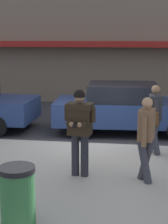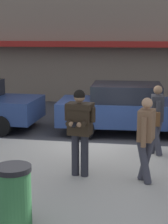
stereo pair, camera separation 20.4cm
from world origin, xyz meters
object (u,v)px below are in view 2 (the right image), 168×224
at_px(man_texting_on_phone, 80,124).
at_px(trash_bin, 14,197).
at_px(parked_sedan_mid, 131,108).
at_px(pedestrian_dark_coat, 146,135).
at_px(pedestrian_with_bag, 157,116).

distance_m(man_texting_on_phone, trash_bin, 2.41).
xyz_separation_m(parked_sedan_mid, man_texting_on_phone, (-0.84, -4.12, 0.46)).
bearing_deg(pedestrian_dark_coat, parked_sedan_mid, 96.62).
relative_size(parked_sedan_mid, pedestrian_dark_coat, 2.69).
xyz_separation_m(man_texting_on_phone, pedestrian_dark_coat, (1.33, -0.09, -0.14)).
height_order(parked_sedan_mid, man_texting_on_phone, man_texting_on_phone).
bearing_deg(trash_bin, pedestrian_dark_coat, 48.40).
height_order(pedestrian_with_bag, pedestrian_dark_coat, same).
bearing_deg(pedestrian_dark_coat, trash_bin, -131.60).
height_order(parked_sedan_mid, pedestrian_with_bag, pedestrian_with_bag).
bearing_deg(pedestrian_with_bag, trash_bin, -118.75).
distance_m(parked_sedan_mid, trash_bin, 6.53).
bearing_deg(man_texting_on_phone, pedestrian_dark_coat, -4.09).
height_order(parked_sedan_mid, pedestrian_dark_coat, pedestrian_dark_coat).
bearing_deg(pedestrian_with_bag, pedestrian_dark_coat, -97.73).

